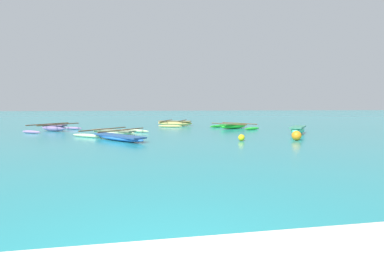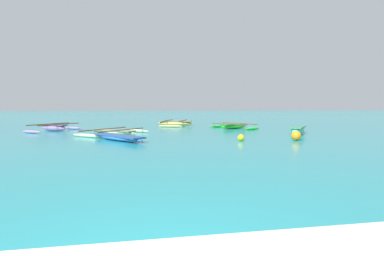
{
  "view_description": "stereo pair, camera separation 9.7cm",
  "coord_description": "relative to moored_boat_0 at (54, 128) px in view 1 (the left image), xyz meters",
  "views": [
    {
      "loc": [
        -0.15,
        -2.66,
        1.79
      ],
      "look_at": [
        3.64,
        18.18,
        0.25
      ],
      "focal_mm": 28.0,
      "sensor_mm": 36.0,
      "label": 1
    },
    {
      "loc": [
        -0.05,
        -2.68,
        1.79
      ],
      "look_at": [
        3.64,
        18.18,
        0.25
      ],
      "focal_mm": 28.0,
      "sensor_mm": 36.0,
      "label": 2
    }
  ],
  "objects": [
    {
      "name": "moored_boat_2",
      "position": [
        4.94,
        -6.72,
        -0.09
      ],
      "size": [
        3.09,
        3.82,
        0.28
      ],
      "rotation": [
        0.0,
        0.0,
        -0.94
      ],
      "color": "blue",
      "rests_on": "ground_plane"
    },
    {
      "name": "moored_boat_4",
      "position": [
        16.14,
        -5.04,
        0.02
      ],
      "size": [
        2.27,
        2.66,
        0.49
      ],
      "rotation": [
        0.0,
        0.0,
        0.92
      ],
      "color": "#56E1AF",
      "rests_on": "ground_plane"
    },
    {
      "name": "moored_boat_1",
      "position": [
        13.54,
        0.22,
        -0.05
      ],
      "size": [
        3.53,
        4.17,
        0.43
      ],
      "rotation": [
        0.0,
        0.0,
        0.56
      ],
      "color": "#2AD634",
      "rests_on": "ground_plane"
    },
    {
      "name": "mooring_buoy_1",
      "position": [
        11.22,
        -8.11,
        -0.08
      ],
      "size": [
        0.34,
        0.34,
        0.34
      ],
      "color": "yellow",
      "rests_on": "ground_plane"
    },
    {
      "name": "moored_boat_3",
      "position": [
        4.39,
        -3.28,
        -0.09
      ],
      "size": [
        4.67,
        4.91,
        0.35
      ],
      "rotation": [
        0.0,
        0.0,
        -0.69
      ],
      "color": "beige",
      "rests_on": "ground_plane"
    },
    {
      "name": "moored_boat_5",
      "position": [
        9.28,
        4.37,
        -0.01
      ],
      "size": [
        3.33,
        4.37,
        0.52
      ],
      "rotation": [
        0.0,
        0.0,
        -0.35
      ],
      "color": "#E0C067",
      "rests_on": "ground_plane"
    },
    {
      "name": "mooring_buoy_2",
      "position": [
        14.13,
        -8.44,
        0.0
      ],
      "size": [
        0.51,
        0.51,
        0.51
      ],
      "color": "orange",
      "rests_on": "ground_plane"
    },
    {
      "name": "moored_boat_0",
      "position": [
        0.0,
        0.0,
        0.0
      ],
      "size": [
        3.53,
        4.15,
        0.54
      ],
      "rotation": [
        0.0,
        0.0,
        -0.59
      ],
      "color": "#9878B2",
      "rests_on": "ground_plane"
    }
  ]
}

